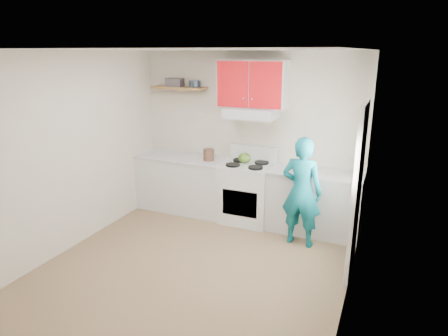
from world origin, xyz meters
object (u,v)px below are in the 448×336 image
at_px(stove, 247,193).
at_px(person, 302,192).
at_px(crock, 209,155).
at_px(kettle, 244,158).
at_px(tin, 195,84).

xyz_separation_m(stove, person, (0.94, -0.45, 0.30)).
bearing_deg(crock, kettle, 9.31).
height_order(stove, person, person).
height_order(kettle, crock, crock).
bearing_deg(tin, kettle, -8.35).
bearing_deg(tin, crock, -33.58).
bearing_deg(kettle, tin, -179.20).
bearing_deg(stove, person, -25.44).
distance_m(stove, person, 1.09).
bearing_deg(crock, stove, 1.01).
relative_size(stove, person, 0.60).
xyz_separation_m(kettle, person, (1.03, -0.53, -0.24)).
relative_size(stove, crock, 4.49).
xyz_separation_m(tin, person, (1.93, -0.66, -1.33)).
xyz_separation_m(stove, kettle, (-0.08, 0.08, 0.54)).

